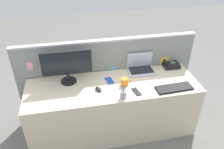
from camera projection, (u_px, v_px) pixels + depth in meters
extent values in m
plane|color=slate|center=(113.00, 128.00, 3.13)|extent=(10.00, 10.00, 0.00)
cube|color=beige|center=(113.00, 108.00, 2.94)|extent=(2.08, 0.67, 0.73)
cube|color=gray|center=(107.00, 79.00, 3.13)|extent=(2.35, 0.06, 1.13)
cube|color=#B7BAC1|center=(107.00, 40.00, 2.82)|extent=(2.35, 0.07, 0.02)
cube|color=#66ADD1|center=(113.00, 70.00, 3.03)|extent=(0.10, 0.01, 0.09)
cube|color=yellow|center=(63.00, 65.00, 2.85)|extent=(0.09, 0.01, 0.10)
cube|color=pink|center=(30.00, 66.00, 2.77)|extent=(0.08, 0.01, 0.10)
cube|color=yellow|center=(165.00, 61.00, 3.12)|extent=(0.11, 0.01, 0.11)
cylinder|color=black|center=(69.00, 81.00, 2.79)|extent=(0.19, 0.19, 0.02)
cylinder|color=black|center=(68.00, 77.00, 2.76)|extent=(0.04, 0.04, 0.12)
cube|color=black|center=(66.00, 63.00, 2.66)|extent=(0.59, 0.03, 0.30)
cube|color=black|center=(67.00, 63.00, 2.65)|extent=(0.56, 0.01, 0.27)
cube|color=#B2B5BC|center=(141.00, 71.00, 2.98)|extent=(0.35, 0.26, 0.02)
cube|color=black|center=(141.00, 70.00, 2.99)|extent=(0.31, 0.19, 0.00)
cube|color=#B2B5BC|center=(139.00, 59.00, 3.01)|extent=(0.35, 0.04, 0.21)
cube|color=silver|center=(140.00, 60.00, 3.00)|extent=(0.32, 0.03, 0.19)
cube|color=black|center=(171.00, 65.00, 3.08)|extent=(0.21, 0.16, 0.05)
cube|color=#4C6B5B|center=(173.00, 63.00, 3.09)|extent=(0.06, 0.06, 0.01)
cylinder|color=black|center=(166.00, 63.00, 3.05)|extent=(0.04, 0.15, 0.04)
cube|color=black|center=(174.00, 88.00, 2.67)|extent=(0.44, 0.18, 0.02)
ellipsoid|color=#232328|center=(98.00, 89.00, 2.64)|extent=(0.09, 0.12, 0.03)
cylinder|color=#99999E|center=(123.00, 95.00, 2.51)|extent=(0.07, 0.07, 0.09)
cylinder|color=blue|center=(123.00, 91.00, 2.47)|extent=(0.02, 0.01, 0.14)
cylinder|color=red|center=(125.00, 91.00, 2.47)|extent=(0.01, 0.01, 0.14)
cylinder|color=black|center=(122.00, 91.00, 2.47)|extent=(0.01, 0.02, 0.13)
cylinder|color=#238438|center=(124.00, 90.00, 2.48)|extent=(0.01, 0.02, 0.14)
cube|color=black|center=(136.00, 92.00, 2.62)|extent=(0.09, 0.16, 0.01)
cube|color=blue|center=(109.00, 81.00, 2.81)|extent=(0.10, 0.16, 0.01)
cylinder|color=orange|center=(124.00, 82.00, 2.72)|extent=(0.09, 0.09, 0.09)
torus|color=orange|center=(129.00, 81.00, 2.73)|extent=(0.05, 0.01, 0.05)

